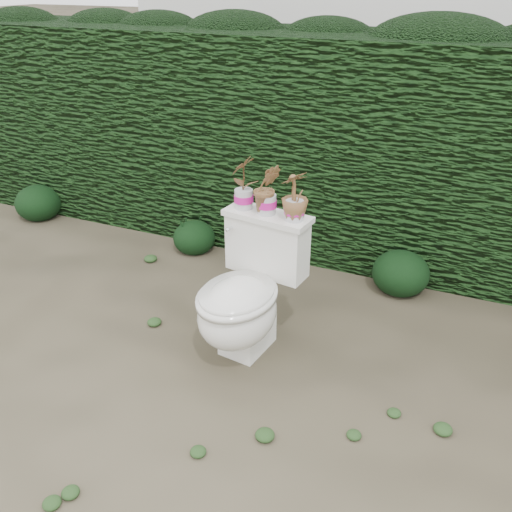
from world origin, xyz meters
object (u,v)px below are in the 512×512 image
at_px(potted_plant_left, 244,183).
at_px(potted_plant_right, 295,197).
at_px(toilet, 245,297).
at_px(potted_plant_center, 267,190).

bearing_deg(potted_plant_left, potted_plant_right, 94.69).
relative_size(toilet, potted_plant_center, 2.86).
height_order(potted_plant_left, potted_plant_right, potted_plant_left).
height_order(toilet, potted_plant_left, potted_plant_left).
bearing_deg(potted_plant_right, potted_plant_center, -68.42).
bearing_deg(toilet, potted_plant_right, 55.13).
relative_size(potted_plant_left, potted_plant_right, 1.15).
distance_m(potted_plant_left, potted_plant_center, 0.15).
distance_m(potted_plant_left, potted_plant_right, 0.32).
xyz_separation_m(toilet, potted_plant_center, (0.03, 0.24, 0.56)).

